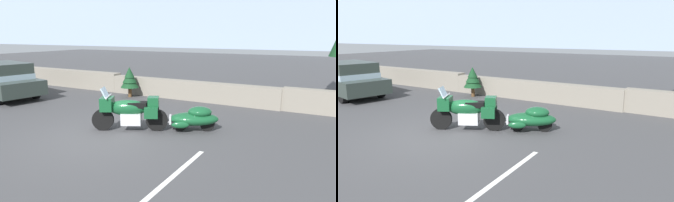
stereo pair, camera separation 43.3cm
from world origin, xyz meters
TOP-DOWN VIEW (x-y plane):
  - ground_plane at (0.00, 0.00)m, footprint 80.00×80.00m
  - stone_guard_wall at (-0.66, 5.83)m, footprint 24.00×0.58m
  - distant_ridgeline at (0.00, 95.83)m, footprint 240.00×80.00m
  - touring_motorcycle at (0.33, 0.85)m, footprint 2.12×1.36m
  - car_shaped_trailer at (2.07, 1.74)m, footprint 2.13×1.33m
  - suv_at_left_edge at (-7.79, 2.07)m, footprint 5.08×2.80m
  - pine_sapling_near at (-2.67, 5.02)m, footprint 0.85×0.85m
  - parking_stripe_marker at (2.93, -1.50)m, footprint 0.12×3.60m

SIDE VIEW (x-z plane):
  - ground_plane at x=0.00m, z-range 0.00..0.00m
  - parking_stripe_marker at x=2.93m, z-range 0.00..0.01m
  - car_shaped_trailer at x=2.07m, z-range 0.03..0.79m
  - stone_guard_wall at x=-0.66m, z-range -0.02..0.92m
  - touring_motorcycle at x=0.33m, z-range -0.04..1.29m
  - suv_at_left_edge at x=-7.79m, z-range 0.03..1.66m
  - pine_sapling_near at x=-2.67m, z-range 0.18..1.59m
  - distant_ridgeline at x=0.00m, z-range 0.00..16.00m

